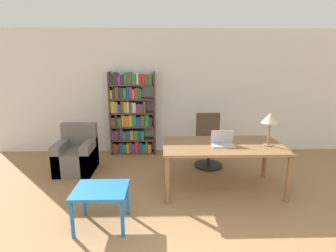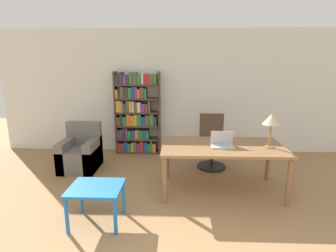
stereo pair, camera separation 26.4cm
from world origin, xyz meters
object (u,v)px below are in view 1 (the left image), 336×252
at_px(side_table_blue, 101,194).
at_px(office_chair, 208,143).
at_px(desk, 222,149).
at_px(table_lamp, 270,119).
at_px(bookshelf, 131,115).
at_px(armchair, 77,156).
at_px(laptop, 223,142).

bearing_deg(side_table_blue, office_chair, 49.97).
bearing_deg(desk, table_lamp, -6.52).
height_order(desk, bookshelf, bookshelf).
height_order(desk, armchair, armchair).
bearing_deg(desk, bookshelf, 131.80).
bearing_deg(armchair, bookshelf, 46.89).
distance_m(side_table_blue, armchair, 1.96).
height_order(office_chair, bookshelf, bookshelf).
xyz_separation_m(laptop, office_chair, (-0.01, 1.08, -0.34)).
bearing_deg(table_lamp, bookshelf, 140.59).
bearing_deg(office_chair, laptop, -89.36).
relative_size(desk, side_table_blue, 2.89).
height_order(desk, table_lamp, table_lamp).
distance_m(laptop, office_chair, 1.13).
distance_m(desk, side_table_blue, 1.95).
xyz_separation_m(desk, office_chair, (-0.03, 1.03, -0.21)).
xyz_separation_m(desk, table_lamp, (0.68, -0.08, 0.49)).
distance_m(table_lamp, bookshelf, 2.97).
relative_size(office_chair, bookshelf, 0.57).
xyz_separation_m(office_chair, armchair, (-2.50, -0.21, -0.17)).
height_order(office_chair, armchair, office_chair).
bearing_deg(side_table_blue, laptop, 28.20).
relative_size(side_table_blue, armchair, 0.74).
distance_m(office_chair, armchair, 2.52).
bearing_deg(desk, side_table_blue, -150.72).
relative_size(desk, armchair, 2.14).
height_order(laptop, armchair, laptop).
relative_size(laptop, table_lamp, 0.66).
bearing_deg(bookshelf, armchair, -133.11).
xyz_separation_m(side_table_blue, armchair, (-0.85, 1.76, -0.13)).
height_order(desk, office_chair, office_chair).
bearing_deg(armchair, table_lamp, -15.62).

